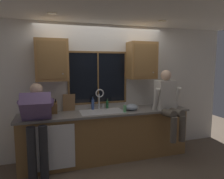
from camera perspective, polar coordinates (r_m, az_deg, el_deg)
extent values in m
cube|color=silver|center=(4.11, -2.84, -0.12)|extent=(5.50, 0.12, 2.55)
cylinder|color=#FFEAB2|center=(3.37, -16.32, 19.69)|extent=(0.14, 0.14, 0.01)
cylinder|color=#FFEAB2|center=(3.90, 13.78, 18.01)|extent=(0.14, 0.14, 0.01)
cube|color=black|center=(4.00, -3.93, 3.26)|extent=(1.10, 0.02, 0.95)
cube|color=brown|center=(3.99, -3.96, 10.33)|extent=(1.17, 0.02, 0.04)
cube|color=brown|center=(4.05, -3.84, -3.71)|extent=(1.17, 0.02, 0.04)
cube|color=brown|center=(3.90, -12.04, 3.01)|extent=(0.03, 0.02, 0.95)
cube|color=brown|center=(4.16, 3.73, 3.42)|extent=(0.04, 0.02, 0.95)
cube|color=brown|center=(3.99, -3.89, 3.25)|extent=(0.02, 0.02, 0.95)
cube|color=olive|center=(3.98, -1.44, -12.75)|extent=(3.10, 0.58, 0.88)
cube|color=slate|center=(3.83, -1.38, -6.37)|extent=(3.16, 0.62, 0.04)
cube|color=white|center=(3.54, -15.30, -15.32)|extent=(0.60, 0.02, 0.74)
cube|color=#9E703D|center=(3.72, -16.41, 7.85)|extent=(0.55, 0.33, 0.72)
cube|color=olive|center=(3.55, -16.35, 7.90)|extent=(0.47, 0.01, 0.62)
sphere|color=#B2B2B7|center=(3.55, -13.54, 4.27)|extent=(0.02, 0.02, 0.02)
cube|color=#9E703D|center=(4.13, 8.28, 7.98)|extent=(0.55, 0.33, 0.72)
cube|color=olive|center=(3.98, 9.36, 7.99)|extent=(0.47, 0.01, 0.62)
sphere|color=#B2B2B7|center=(4.05, 11.44, 4.67)|extent=(0.02, 0.02, 0.02)
cube|color=#B7B7BC|center=(3.81, -2.80, -6.29)|extent=(0.80, 0.46, 0.02)
cube|color=#9C9CA0|center=(3.79, -5.75, -7.95)|extent=(0.36, 0.42, 0.20)
cube|color=#9C9CA0|center=(3.89, 0.08, -7.52)|extent=(0.36, 0.42, 0.20)
cube|color=#B7B7BC|center=(3.84, -2.80, -7.74)|extent=(0.04, 0.42, 0.20)
cylinder|color=silver|center=(3.99, -3.63, -3.34)|extent=(0.03, 0.03, 0.30)
torus|color=silver|center=(3.90, -3.44, -1.04)|extent=(0.16, 0.02, 0.16)
cylinder|color=silver|center=(4.03, -2.51, -4.68)|extent=(0.03, 0.03, 0.09)
cylinder|color=#262628|center=(3.42, -21.42, -16.75)|extent=(0.13, 0.13, 0.88)
cylinder|color=#262628|center=(3.41, -18.45, -16.68)|extent=(0.13, 0.13, 0.88)
cube|color=slate|center=(3.40, -20.28, -5.27)|extent=(0.44, 0.56, 0.57)
sphere|color=beige|center=(3.62, -20.29, 0.08)|extent=(0.21, 0.21, 0.21)
cylinder|color=slate|center=(3.59, -23.71, -3.99)|extent=(0.09, 0.52, 0.26)
cylinder|color=slate|center=(3.57, -16.65, -3.74)|extent=(0.09, 0.52, 0.26)
cylinder|color=#595147|center=(3.92, 15.08, -6.32)|extent=(0.14, 0.43, 0.16)
cylinder|color=#595147|center=(4.02, 17.26, -6.06)|extent=(0.14, 0.43, 0.16)
cylinder|color=#595147|center=(3.81, 16.76, -10.67)|extent=(0.11, 0.11, 0.46)
cylinder|color=#595147|center=(3.91, 18.98, -10.29)|extent=(0.11, 0.11, 0.46)
cube|color=beige|center=(4.09, 14.63, -1.45)|extent=(0.43, 0.26, 0.56)
sphere|color=beige|center=(4.05, 14.80, 3.87)|extent=(0.20, 0.20, 0.20)
cylinder|color=beige|center=(3.94, 12.15, -2.88)|extent=(0.08, 0.20, 0.47)
cylinder|color=beige|center=(4.19, 17.63, -2.47)|extent=(0.08, 0.20, 0.47)
cube|color=brown|center=(3.76, -15.93, -4.96)|extent=(0.12, 0.18, 0.25)
cylinder|color=black|center=(3.67, -16.53, -2.85)|extent=(0.02, 0.05, 0.09)
cylinder|color=black|center=(3.68, -15.98, -2.93)|extent=(0.02, 0.04, 0.08)
cylinder|color=black|center=(3.68, -15.44, -3.01)|extent=(0.02, 0.04, 0.06)
cube|color=#997047|center=(3.89, -11.91, -3.61)|extent=(0.22, 0.09, 0.33)
ellipsoid|color=#8C99A8|center=(3.93, 5.44, -4.94)|extent=(0.25, 0.25, 0.12)
cylinder|color=#59A566|center=(3.75, 3.60, -5.34)|extent=(0.06, 0.06, 0.13)
cylinder|color=silver|center=(3.74, 3.61, -4.08)|extent=(0.02, 0.02, 0.04)
cylinder|color=silver|center=(3.72, 3.71, -3.75)|extent=(0.01, 0.04, 0.01)
cylinder|color=#334C8C|center=(3.96, -5.37, -4.22)|extent=(0.06, 0.06, 0.19)
cylinder|color=navy|center=(3.94, -5.39, -2.50)|extent=(0.03, 0.03, 0.05)
cylinder|color=black|center=(3.94, -5.40, -2.07)|extent=(0.03, 0.03, 0.01)
cylinder|color=#1E592D|center=(4.06, -1.35, -4.26)|extent=(0.05, 0.05, 0.15)
cylinder|color=#184724|center=(4.04, -1.35, -2.99)|extent=(0.02, 0.02, 0.04)
cylinder|color=black|center=(4.04, -1.35, -2.65)|extent=(0.03, 0.03, 0.01)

